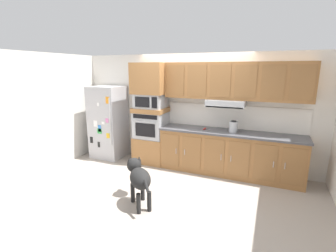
{
  "coord_description": "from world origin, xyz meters",
  "views": [
    {
      "loc": [
        1.63,
        -4.19,
        2.16
      ],
      "look_at": [
        -0.18,
        0.06,
        1.08
      ],
      "focal_mm": 26.12,
      "sensor_mm": 36.0,
      "label": 1
    }
  ],
  "objects_px": {
    "refrigerator": "(108,122)",
    "built_in_oven": "(151,125)",
    "microwave": "(151,101)",
    "dog": "(139,177)",
    "electric_kettle": "(233,127)",
    "screwdriver": "(205,129)"
  },
  "relations": [
    {
      "from": "microwave",
      "to": "dog",
      "type": "bearing_deg",
      "value": -69.15
    },
    {
      "from": "refrigerator",
      "to": "electric_kettle",
      "type": "xyz_separation_m",
      "value": [
        3.03,
        0.02,
        0.15
      ]
    },
    {
      "from": "refrigerator",
      "to": "screwdriver",
      "type": "relative_size",
      "value": 12.39
    },
    {
      "from": "built_in_oven",
      "to": "electric_kettle",
      "type": "height_order",
      "value": "built_in_oven"
    },
    {
      "from": "microwave",
      "to": "screwdriver",
      "type": "height_order",
      "value": "microwave"
    },
    {
      "from": "built_in_oven",
      "to": "dog",
      "type": "distance_m",
      "value": 1.95
    },
    {
      "from": "microwave",
      "to": "electric_kettle",
      "type": "distance_m",
      "value": 1.92
    },
    {
      "from": "built_in_oven",
      "to": "electric_kettle",
      "type": "distance_m",
      "value": 1.88
    },
    {
      "from": "microwave",
      "to": "dog",
      "type": "distance_m",
      "value": 2.14
    },
    {
      "from": "refrigerator",
      "to": "electric_kettle",
      "type": "relative_size",
      "value": 7.33
    },
    {
      "from": "electric_kettle",
      "to": "screwdriver",
      "type": "bearing_deg",
      "value": 178.16
    },
    {
      "from": "microwave",
      "to": "built_in_oven",
      "type": "bearing_deg",
      "value": 179.23
    },
    {
      "from": "refrigerator",
      "to": "electric_kettle",
      "type": "bearing_deg",
      "value": 0.39
    },
    {
      "from": "electric_kettle",
      "to": "built_in_oven",
      "type": "bearing_deg",
      "value": 178.56
    },
    {
      "from": "refrigerator",
      "to": "built_in_oven",
      "type": "bearing_deg",
      "value": 3.37
    },
    {
      "from": "electric_kettle",
      "to": "dog",
      "type": "relative_size",
      "value": 0.32
    },
    {
      "from": "microwave",
      "to": "dog",
      "type": "xyz_separation_m",
      "value": [
        0.68,
        -1.78,
        -0.98
      ]
    },
    {
      "from": "refrigerator",
      "to": "dog",
      "type": "distance_m",
      "value": 2.54
    },
    {
      "from": "electric_kettle",
      "to": "dog",
      "type": "distance_m",
      "value": 2.18
    },
    {
      "from": "microwave",
      "to": "electric_kettle",
      "type": "xyz_separation_m",
      "value": [
        1.88,
        -0.05,
        -0.43
      ]
    },
    {
      "from": "refrigerator",
      "to": "built_in_oven",
      "type": "relative_size",
      "value": 2.51
    },
    {
      "from": "screwdriver",
      "to": "electric_kettle",
      "type": "relative_size",
      "value": 0.59
    }
  ]
}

